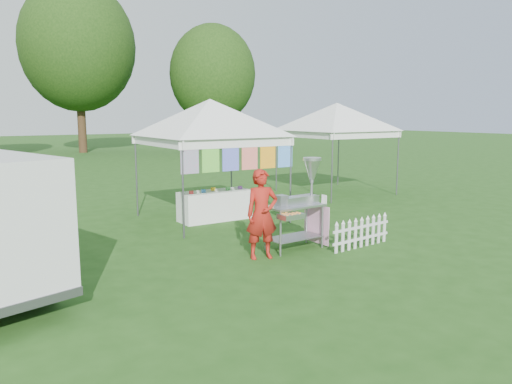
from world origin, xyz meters
TOP-DOWN VIEW (x-y plane):
  - ground at (0.00, 0.00)m, footprint 120.00×120.00m
  - canopy_main at (0.00, 3.49)m, footprint 4.24×4.24m
  - canopy_right at (5.50, 5.00)m, footprint 4.24×4.24m
  - tree_mid at (3.00, 28.00)m, footprint 7.60×7.60m
  - tree_right at (10.00, 22.00)m, footprint 5.60×5.60m
  - donut_cart at (0.22, 0.10)m, footprint 1.28×0.92m
  - vendor at (-0.85, -0.06)m, footprint 0.68×0.53m
  - picket_fence at (1.23, -0.53)m, footprint 1.62×0.16m
  - display_table at (0.04, 3.38)m, footprint 1.80×0.70m

SIDE VIEW (x-z plane):
  - ground at x=0.00m, z-range 0.00..0.00m
  - picket_fence at x=1.23m, z-range 0.01..0.57m
  - display_table at x=0.04m, z-range 0.00..0.73m
  - vendor at x=-0.85m, z-range 0.00..1.65m
  - donut_cart at x=0.22m, z-range 0.16..1.94m
  - canopy_main at x=0.00m, z-range 1.26..4.71m
  - canopy_right at x=5.50m, z-range 1.27..4.72m
  - tree_right at x=10.00m, z-range 0.97..9.39m
  - tree_mid at x=3.00m, z-range 1.38..12.90m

